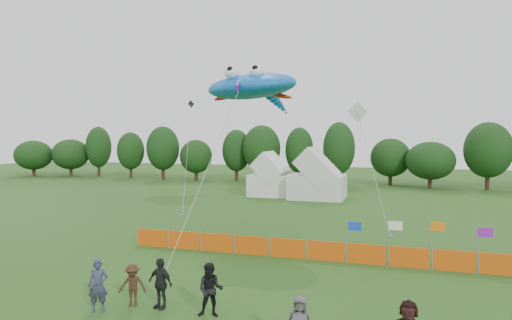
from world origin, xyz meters
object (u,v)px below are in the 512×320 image
(tent_left, at_px, (271,178))
(spectator_d, at_px, (160,283))
(stingray_kite, at_px, (254,87))
(spectator_c, at_px, (133,285))
(barrier_fence, at_px, (326,251))
(spectator_b, at_px, (211,290))
(tent_right, at_px, (317,179))
(spectator_a, at_px, (98,286))

(tent_left, xyz_separation_m, spectator_d, (4.80, -31.94, -0.95))
(spectator_d, height_order, stingray_kite, stingray_kite)
(stingray_kite, bearing_deg, spectator_c, -91.62)
(tent_left, xyz_separation_m, barrier_fence, (9.61, -23.73, -1.39))
(spectator_c, height_order, spectator_d, spectator_d)
(spectator_b, distance_m, stingray_kite, 16.24)
(tent_left, relative_size, stingray_kite, 0.22)
(tent_right, height_order, stingray_kite, stingray_kite)
(barrier_fence, bearing_deg, stingray_kite, 136.79)
(spectator_a, xyz_separation_m, stingray_kite, (1.25, 14.38, 8.51))
(spectator_b, relative_size, stingray_kite, 0.10)
(spectator_b, height_order, spectator_c, spectator_b)
(spectator_c, bearing_deg, spectator_b, -18.72)
(spectator_a, bearing_deg, spectator_b, -13.31)
(tent_right, height_order, spectator_d, tent_right)
(spectator_c, distance_m, spectator_d, 1.11)
(spectator_c, bearing_deg, spectator_a, -153.10)
(spectator_c, xyz_separation_m, stingray_kite, (0.38, 13.51, 8.67))
(barrier_fence, distance_m, spectator_d, 9.53)
(spectator_a, bearing_deg, barrier_fence, 28.71)
(tent_left, distance_m, spectator_a, 33.06)
(barrier_fence, bearing_deg, spectator_c, -125.32)
(spectator_a, xyz_separation_m, spectator_d, (1.96, 0.98, -0.02))
(tent_left, distance_m, tent_right, 5.20)
(barrier_fence, xyz_separation_m, stingray_kite, (-5.52, 5.18, 8.96))
(tent_left, bearing_deg, spectator_b, -77.89)
(tent_left, bearing_deg, spectator_a, -85.06)
(spectator_c, xyz_separation_m, spectator_d, (1.09, 0.12, 0.14))
(tent_right, relative_size, stingray_kite, 0.29)
(tent_right, xyz_separation_m, barrier_fence, (4.49, -22.87, -1.50))
(spectator_a, bearing_deg, stingray_kite, 60.10)
(barrier_fence, xyz_separation_m, spectator_d, (-4.81, -8.21, 0.43))
(spectator_b, bearing_deg, tent_left, 88.46)
(tent_left, bearing_deg, spectator_c, -83.40)
(tent_right, xyz_separation_m, spectator_c, (-1.41, -31.19, -1.21))
(spectator_b, distance_m, spectator_d, 2.09)
(spectator_c, distance_m, stingray_kite, 16.06)
(spectator_a, bearing_deg, spectator_d, 1.73)
(barrier_fence, xyz_separation_m, spectator_c, (-5.90, -8.33, 0.29))
(spectator_a, relative_size, stingray_kite, 0.10)
(spectator_a, xyz_separation_m, spectator_c, (0.87, 0.87, -0.16))
(stingray_kite, bearing_deg, tent_right, 86.67)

